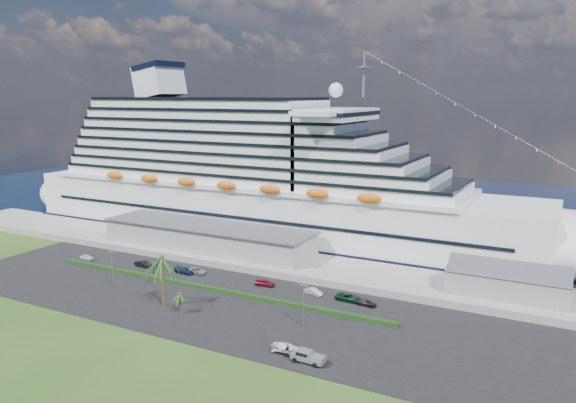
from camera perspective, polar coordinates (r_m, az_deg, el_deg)
The scene contains 22 objects.
ground at distance 111.19m, azimuth -9.82°, elevation -12.03°, with size 420.00×420.00×0.00m, color #2C4E1A.
asphalt_lot at distance 119.37m, azimuth -6.55°, elevation -10.27°, with size 140.00×38.00×0.12m, color black.
wharf at distance 142.56m, azimuth 0.06°, elevation -6.28°, with size 240.00×20.00×1.80m, color gray.
water at distance 224.02m, azimuth 10.86°, elevation -0.36°, with size 420.00×160.00×0.02m, color black.
cruise_ship at distance 169.71m, azimuth -2.59°, elevation 1.97°, with size 191.00×38.00×54.00m.
terminal_building at distance 154.26m, azimuth -8.20°, elevation -3.48°, with size 61.00×15.00×6.30m.
port_shed at distance 127.04m, azimuth 21.48°, elevation -7.58°, with size 24.00×12.31×7.37m.
hedge at distance 127.38m, azimuth -8.28°, elevation -8.68°, with size 88.00×1.10×0.90m, color black.
lamp_post_left at distance 132.76m, azimuth -17.44°, elevation -6.10°, with size 1.60×0.35×8.27m.
lamp_post_right at distance 105.56m, azimuth 1.58°, elevation -10.02°, with size 1.60×0.35×8.27m.
palm_tall at distance 116.99m, azimuth -12.67°, elevation -6.18°, with size 8.82×8.82×11.13m.
palm_short at distance 114.29m, azimuth -10.92°, elevation -9.45°, with size 3.53×3.53×4.56m.
parked_car_0 at distance 156.94m, azimuth -19.75°, elevation -5.36°, with size 1.62×4.03×1.37m, color white.
parked_car_1 at distance 146.62m, azimuth -14.51°, elevation -6.15°, with size 1.65×4.73×1.56m, color black.
parked_car_2 at distance 138.62m, azimuth -9.25°, elevation -6.96°, with size 2.37×5.13×1.43m, color #9DA0A5.
parked_car_3 at distance 139.28m, azimuth -10.50°, elevation -6.89°, with size 2.18×5.36×1.56m, color #111D3C.
parked_car_4 at distance 128.48m, azimuth -2.38°, elevation -8.25°, with size 1.85×4.60×1.57m, color maroon.
parked_car_5 at distance 123.27m, azimuth 2.60°, elevation -9.13°, with size 1.48×4.25×1.40m, color #B1B6B9.
parked_car_6 at distance 120.31m, azimuth 6.18°, elevation -9.66°, with size 2.57×5.58×1.55m, color #0C321C.
parked_car_7 at distance 118.26m, azimuth 7.94°, elevation -10.14°, with size 1.81×4.46×1.30m, color black.
pickup_truck at distance 94.23m, azimuth 2.01°, elevation -15.44°, with size 5.75×2.30×2.01m.
boat_trailer at distance 96.89m, azimuth -0.16°, elevation -14.61°, with size 6.14×3.98×1.76m.
Camera 1 is at (63.53, -80.47, 43.03)m, focal length 35.00 mm.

